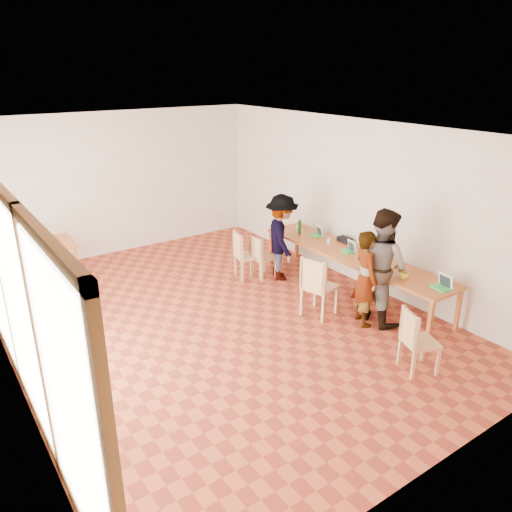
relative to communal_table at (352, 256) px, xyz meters
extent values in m
plane|color=#AF4A2A|center=(-2.50, 0.49, -0.70)|extent=(8.00, 8.00, 0.00)
cube|color=silver|center=(-2.50, 4.49, 0.80)|extent=(6.00, 0.10, 3.00)
cube|color=silver|center=(-2.50, -3.51, 0.80)|extent=(6.00, 0.10, 3.00)
cube|color=silver|center=(0.50, 0.49, 0.80)|extent=(0.10, 8.00, 3.00)
cube|color=white|center=(-5.46, 0.49, 0.80)|extent=(0.10, 8.00, 3.00)
cube|color=white|center=(-2.50, 0.49, 2.32)|extent=(6.00, 8.00, 0.04)
cube|color=#B05B27|center=(0.00, 0.00, 0.02)|extent=(0.80, 4.00, 0.05)
cube|color=#B05B27|center=(-0.34, -1.94, -0.35)|extent=(0.06, 0.06, 0.70)
cube|color=#B05B27|center=(-0.34, 1.94, -0.35)|extent=(0.06, 0.06, 0.70)
cube|color=#B05B27|center=(0.34, -1.94, -0.35)|extent=(0.06, 0.06, 0.70)
cube|color=#B05B27|center=(0.34, 1.94, -0.35)|extent=(0.06, 0.06, 0.70)
cube|color=#B05B27|center=(-4.27, 3.69, 0.02)|extent=(0.90, 0.90, 0.05)
cube|color=#B05B27|center=(-4.66, 3.30, -0.35)|extent=(0.05, 0.05, 0.70)
cube|color=#B05B27|center=(-4.66, 4.08, -0.35)|extent=(0.05, 0.05, 0.70)
cube|color=#B05B27|center=(-3.88, 3.30, -0.35)|extent=(0.05, 0.05, 0.70)
cube|color=#B05B27|center=(-3.88, 4.08, -0.35)|extent=(0.05, 0.05, 0.70)
cube|color=tan|center=(-1.01, -2.29, -0.27)|extent=(0.54, 0.54, 0.04)
cube|color=tan|center=(-1.19, -2.22, -0.04)|extent=(0.19, 0.40, 0.44)
cube|color=tan|center=(-1.02, -0.30, -0.21)|extent=(0.59, 0.59, 0.05)
cube|color=tan|center=(-1.23, -0.36, 0.06)|extent=(0.18, 0.47, 0.50)
cube|color=tan|center=(-1.13, 1.64, -0.26)|extent=(0.52, 0.52, 0.04)
cube|color=tan|center=(-1.32, 1.68, -0.01)|extent=(0.13, 0.43, 0.46)
cube|color=tan|center=(-0.87, 1.47, -0.30)|extent=(0.42, 0.42, 0.04)
cube|color=tan|center=(-1.05, 1.46, -0.07)|extent=(0.06, 0.40, 0.41)
cube|color=tan|center=(-4.59, 1.73, -0.32)|extent=(0.40, 0.40, 0.04)
cube|color=tan|center=(-4.42, 1.74, -0.10)|extent=(0.06, 0.38, 0.39)
imported|color=gray|center=(-0.65, -0.92, 0.07)|extent=(0.55, 0.66, 1.54)
imported|color=gray|center=(-0.36, -0.97, 0.22)|extent=(0.77, 0.95, 1.85)
imported|color=gray|center=(-0.62, 1.25, 0.12)|extent=(1.00, 1.22, 1.65)
cube|color=green|center=(0.01, -1.80, 0.06)|extent=(0.21, 0.29, 0.03)
cube|color=white|center=(0.10, -1.81, 0.16)|extent=(0.10, 0.25, 0.22)
cube|color=green|center=(-0.01, 0.11, 0.06)|extent=(0.22, 0.28, 0.03)
cube|color=white|center=(0.08, 0.10, 0.15)|extent=(0.12, 0.24, 0.21)
cube|color=green|center=(0.12, 1.11, 0.06)|extent=(0.21, 0.26, 0.02)
cube|color=white|center=(0.20, 1.09, 0.14)|extent=(0.12, 0.22, 0.19)
imported|color=yellow|center=(-0.15, -1.25, 0.10)|extent=(0.16, 0.16, 0.11)
cylinder|color=#1D6323|center=(-0.06, 1.40, 0.19)|extent=(0.07, 0.07, 0.28)
cylinder|color=silver|center=(0.04, 0.66, 0.09)|extent=(0.07, 0.07, 0.09)
cylinder|color=white|center=(0.15, 1.69, 0.08)|extent=(0.08, 0.08, 0.06)
cube|color=#BB4488|center=(0.17, 0.09, 0.05)|extent=(0.05, 0.10, 0.01)
cube|color=black|center=(0.33, 0.54, 0.09)|extent=(0.16, 0.26, 0.09)
camera|label=1|loc=(-6.09, -5.76, 3.16)|focal=35.00mm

